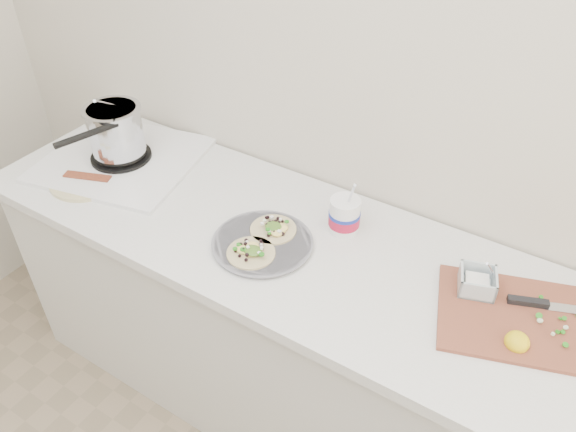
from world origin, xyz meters
The scene contains 6 objects.
counter centered at (0.00, 1.43, 0.45)m, with size 2.44×0.66×0.90m.
stove centered at (-0.88, 1.46, 0.99)m, with size 0.64×0.61×0.26m.
taco_plate centered at (-0.17, 1.34, 0.92)m, with size 0.31×0.31×0.04m.
tub centered at (0.01, 1.54, 0.97)m, with size 0.10×0.10×0.22m.
cutboard centered at (0.58, 1.47, 0.92)m, with size 0.52×0.44×0.07m.
bacon_plate centered at (-0.90, 1.30, 0.91)m, with size 0.27×0.27×0.02m.
Camera 1 is at (0.59, 0.29, 2.05)m, focal length 35.00 mm.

